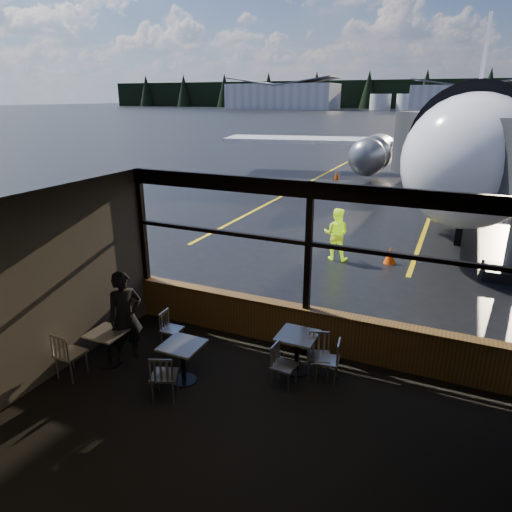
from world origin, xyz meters
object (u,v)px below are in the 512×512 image
Objects in this scene: chair_near_n at (318,357)px; chair_mid_s at (164,376)px; airliner at (481,82)px; cafe_table_left at (109,348)px; chair_mid_w at (172,330)px; cafe_table_near at (297,353)px; ground_crew at (336,234)px; chair_left_s at (70,354)px; cone_wing at (336,175)px; passenger at (125,317)px; jet_bridge at (502,202)px; chair_near_e at (327,361)px; cone_nose at (390,255)px; cafe_table_mid at (183,363)px; chair_near_w at (284,366)px.

chair_mid_s is (-2.24, -1.68, 0.01)m from chair_near_n.
airliner is 25.21m from cafe_table_left.
cafe_table_left is at bearing -38.25° from chair_mid_w.
ground_crew reaches higher than cafe_table_near.
chair_mid_s is at bearing 7.23° from chair_left_s.
cafe_table_near is 0.82× the size of chair_left_s.
ground_crew is 3.27× the size of cone_wing.
passenger is 7.85m from ground_crew.
chair_mid_s reaches higher than chair_near_n.
cafe_table_left is (-6.90, -7.66, -1.98)m from jet_bridge.
airliner is at bearing 57.57° from chair_mid_s.
jet_bridge is 4.72m from ground_crew.
chair_near_e is 1.59× the size of cone_nose.
passenger is at bearing -85.81° from cone_wing.
jet_bridge is 3.51m from cone_nose.
cafe_table_near is 2.49m from chair_mid_s.
ground_crew is at bearing -102.53° from airliner.
cafe_table_left is 0.74× the size of chair_left_s.
cafe_table_mid is 1.54m from passenger.
jet_bridge is 20.83× the size of cone_wing.
ground_crew is (0.79, 7.75, 0.45)m from cafe_table_mid.
jet_bridge is at bearing 34.98° from chair_mid_s.
chair_near_n is 0.52× the size of ground_crew.
ground_crew is (-3.69, -15.99, -4.93)m from airliner.
cone_nose reaches higher than cone_wing.
ground_crew is at bearing -95.06° from chair_near_n.
airliner is 25.85m from chair_left_s.
chair_left_s is (-1.11, -1.67, 0.08)m from chair_mid_w.
chair_near_e is 0.94× the size of chair_mid_s.
chair_near_e is at bearing -44.28° from passenger.
jet_bridge reaches higher than chair_near_e.
passenger is at bearing 129.49° from chair_mid_s.
airliner reaches higher than ground_crew.
chair_near_n is at bearing 17.83° from cafe_table_left.
passenger is (-1.43, 0.21, 0.54)m from cafe_table_mid.
airliner is 44.55× the size of chair_near_w.
cafe_table_left reaches higher than cone_wing.
cafe_table_mid reaches higher than cafe_table_left.
chair_left_s is at bearing -104.32° from airliner.
cone_nose is at bearing -109.36° from chair_near_n.
chair_mid_s reaches higher than chair_mid_w.
cafe_table_mid is at bearing -100.22° from airliner.
chair_mid_w is at bearing -84.21° from cone_wing.
cafe_table_near is 2.13m from cafe_table_mid.
cafe_table_near is 0.43× the size of passenger.
chair_left_s is 1.18m from passenger.
cafe_table_mid is 8.43m from cone_nose.
passenger reaches higher than chair_mid_s.
cafe_table_mid is 2.49m from chair_near_n.
chair_near_w is 3.96m from chair_left_s.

